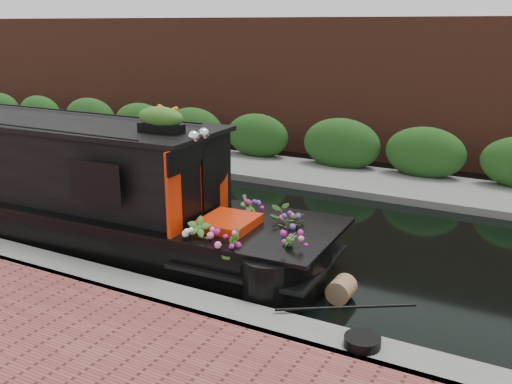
% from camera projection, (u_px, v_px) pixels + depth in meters
% --- Properties ---
extents(ground, '(80.00, 80.00, 0.00)m').
position_uv_depth(ground, '(239.00, 228.00, 11.08)').
color(ground, black).
rests_on(ground, ground).
extents(near_bank_coping, '(40.00, 0.60, 0.50)m').
position_uv_depth(near_bank_coping, '(125.00, 297.00, 8.30)').
color(near_bank_coping, slate).
rests_on(near_bank_coping, ground).
extents(far_bank_path, '(40.00, 2.40, 0.34)m').
position_uv_depth(far_bank_path, '(321.00, 179.00, 14.62)').
color(far_bank_path, slate).
rests_on(far_bank_path, ground).
extents(far_hedge, '(40.00, 1.10, 2.80)m').
position_uv_depth(far_hedge, '(334.00, 171.00, 15.38)').
color(far_hedge, '#1E4617').
rests_on(far_hedge, ground).
extents(far_brick_wall, '(40.00, 1.00, 8.00)m').
position_uv_depth(far_brick_wall, '(359.00, 156.00, 17.15)').
color(far_brick_wall, '#5D2C1F').
rests_on(far_brick_wall, ground).
extents(narrowboat, '(12.01, 2.60, 2.80)m').
position_uv_depth(narrowboat, '(23.00, 186.00, 10.93)').
color(narrowboat, black).
rests_on(narrowboat, ground).
extents(rope_fender, '(0.35, 0.39, 0.35)m').
position_uv_depth(rope_fender, '(341.00, 289.00, 8.15)').
color(rope_fender, '#8A6649').
rests_on(rope_fender, ground).
extents(coiled_mooring_rope, '(0.43, 0.43, 0.12)m').
position_uv_depth(coiled_mooring_rope, '(362.00, 341.00, 6.56)').
color(coiled_mooring_rope, black).
rests_on(coiled_mooring_rope, near_bank_coping).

